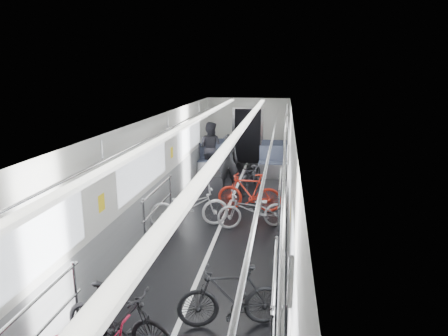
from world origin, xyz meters
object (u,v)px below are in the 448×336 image
(bike_left_mid, at_px, (118,320))
(bike_left_far, at_px, (189,206))
(person_seated, at_px, (210,148))
(bike_right_mid, at_px, (253,210))
(person_standing, at_px, (228,161))
(bike_right_far, at_px, (249,192))
(bike_aisle, at_px, (251,175))
(bike_right_near, at_px, (231,296))

(bike_left_mid, height_order, bike_left_far, bike_left_far)
(bike_left_far, height_order, person_seated, person_seated)
(bike_left_far, xyz_separation_m, person_seated, (-0.41, 4.73, 0.40))
(bike_left_far, bearing_deg, bike_left_mid, 161.89)
(person_seated, bearing_deg, bike_right_mid, 124.81)
(bike_right_mid, distance_m, person_standing, 3.09)
(bike_right_mid, height_order, person_standing, person_standing)
(bike_left_far, height_order, bike_right_far, bike_right_far)
(bike_right_far, bearing_deg, bike_left_mid, -8.30)
(bike_left_far, xyz_separation_m, bike_right_far, (1.23, 1.21, 0.01))
(bike_left_mid, distance_m, bike_right_far, 5.45)
(bike_aisle, bearing_deg, bike_left_mid, -85.30)
(bike_left_far, bearing_deg, bike_right_mid, -104.27)
(person_seated, bearing_deg, bike_left_mid, 106.76)
(bike_right_near, distance_m, bike_right_far, 4.59)
(bike_left_far, distance_m, bike_right_mid, 1.41)
(bike_right_mid, bearing_deg, person_seated, -175.71)
(bike_left_mid, bearing_deg, person_seated, 16.22)
(bike_aisle, height_order, person_standing, person_standing)
(bike_left_mid, height_order, person_seated, person_seated)
(bike_left_mid, xyz_separation_m, bike_aisle, (1.00, 7.07, 0.01))
(bike_right_mid, relative_size, bike_aisle, 0.88)
(person_standing, bearing_deg, bike_right_mid, 98.29)
(person_standing, bearing_deg, bike_left_mid, 77.45)
(person_standing, relative_size, person_seated, 0.94)
(bike_left_mid, relative_size, bike_aisle, 0.86)
(bike_left_mid, distance_m, bike_aisle, 7.14)
(bike_right_near, height_order, bike_right_mid, bike_right_near)
(bike_left_mid, height_order, bike_right_far, bike_right_far)
(bike_left_far, distance_m, bike_right_near, 3.66)
(bike_right_mid, xyz_separation_m, bike_aisle, (-0.27, 2.81, 0.05))
(person_seated, bearing_deg, bike_aisle, 143.96)
(bike_left_far, relative_size, bike_right_near, 1.20)
(bike_left_mid, xyz_separation_m, bike_right_far, (1.11, 5.33, 0.02))
(bike_aisle, bearing_deg, bike_right_mid, -71.66)
(bike_left_mid, xyz_separation_m, bike_right_near, (1.28, 0.75, -0.02))
(bike_right_mid, bearing_deg, bike_left_far, -101.67)
(bike_right_near, height_order, bike_aisle, bike_aisle)
(bike_right_mid, bearing_deg, bike_right_far, 171.78)
(bike_right_far, relative_size, person_standing, 0.98)
(bike_right_near, xyz_separation_m, bike_right_far, (-0.17, 4.58, 0.03))
(bike_right_near, bearing_deg, bike_aisle, 168.47)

